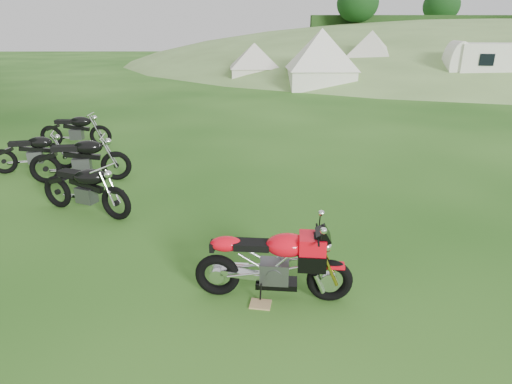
{
  "coord_description": "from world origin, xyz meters",
  "views": [
    {
      "loc": [
        -0.05,
        -5.06,
        3.08
      ],
      "look_at": [
        0.03,
        0.4,
        0.99
      ],
      "focal_mm": 30.0,
      "sensor_mm": 36.0,
      "label": 1
    }
  ],
  "objects_px": {
    "plywood_board": "(260,304)",
    "tent_right": "(370,58)",
    "vintage_moto_c": "(80,158)",
    "vintage_moto_d": "(75,129)",
    "sport_motorcycle": "(273,258)",
    "caravan": "(499,68)",
    "tent_left": "(254,61)",
    "vintage_moto_a": "(84,187)",
    "vintage_moto_b": "(33,152)",
    "tent_mid": "(321,61)"
  },
  "relations": [
    {
      "from": "tent_left",
      "to": "caravan",
      "type": "bearing_deg",
      "value": -24.42
    },
    {
      "from": "vintage_moto_b",
      "to": "vintage_moto_d",
      "type": "height_order",
      "value": "vintage_moto_d"
    },
    {
      "from": "plywood_board",
      "to": "vintage_moto_c",
      "type": "bearing_deg",
      "value": 129.83
    },
    {
      "from": "vintage_moto_a",
      "to": "tent_right",
      "type": "height_order",
      "value": "tent_right"
    },
    {
      "from": "vintage_moto_d",
      "to": "caravan",
      "type": "xyz_separation_m",
      "value": [
        17.45,
        10.63,
        0.73
      ]
    },
    {
      "from": "vintage_moto_c",
      "to": "tent_mid",
      "type": "xyz_separation_m",
      "value": [
        7.43,
        15.21,
        0.93
      ]
    },
    {
      "from": "sport_motorcycle",
      "to": "vintage_moto_b",
      "type": "distance_m",
      "value": 7.22
    },
    {
      "from": "vintage_moto_b",
      "to": "vintage_moto_d",
      "type": "distance_m",
      "value": 2.18
    },
    {
      "from": "plywood_board",
      "to": "vintage_moto_d",
      "type": "bearing_deg",
      "value": 123.75
    },
    {
      "from": "vintage_moto_c",
      "to": "tent_right",
      "type": "distance_m",
      "value": 20.94
    },
    {
      "from": "plywood_board",
      "to": "tent_right",
      "type": "xyz_separation_m",
      "value": [
        7.1,
        22.36,
        1.41
      ]
    },
    {
      "from": "tent_mid",
      "to": "tent_right",
      "type": "xyz_separation_m",
      "value": [
        3.38,
        2.71,
        -0.03
      ]
    },
    {
      "from": "tent_right",
      "to": "caravan",
      "type": "xyz_separation_m",
      "value": [
        5.43,
        -4.37,
        -0.19
      ]
    },
    {
      "from": "sport_motorcycle",
      "to": "caravan",
      "type": "xyz_separation_m",
      "value": [
        12.38,
        17.82,
        0.68
      ]
    },
    {
      "from": "vintage_moto_a",
      "to": "sport_motorcycle",
      "type": "bearing_deg",
      "value": -14.83
    },
    {
      "from": "vintage_moto_d",
      "to": "tent_mid",
      "type": "height_order",
      "value": "tent_mid"
    },
    {
      "from": "vintage_moto_d",
      "to": "tent_mid",
      "type": "relative_size",
      "value": 0.56
    },
    {
      "from": "vintage_moto_b",
      "to": "tent_mid",
      "type": "xyz_separation_m",
      "value": [
        8.76,
        14.47,
        0.98
      ]
    },
    {
      "from": "vintage_moto_a",
      "to": "tent_left",
      "type": "distance_m",
      "value": 20.32
    },
    {
      "from": "vintage_moto_b",
      "to": "tent_right",
      "type": "distance_m",
      "value": 21.06
    },
    {
      "from": "sport_motorcycle",
      "to": "vintage_moto_d",
      "type": "height_order",
      "value": "sport_motorcycle"
    },
    {
      "from": "vintage_moto_d",
      "to": "tent_left",
      "type": "height_order",
      "value": "tent_left"
    },
    {
      "from": "vintage_moto_d",
      "to": "tent_right",
      "type": "distance_m",
      "value": 19.24
    },
    {
      "from": "vintage_moto_a",
      "to": "caravan",
      "type": "relative_size",
      "value": 0.36
    },
    {
      "from": "plywood_board",
      "to": "vintage_moto_a",
      "type": "xyz_separation_m",
      "value": [
        -3.01,
        2.75,
        0.48
      ]
    },
    {
      "from": "vintage_moto_c",
      "to": "vintage_moto_d",
      "type": "distance_m",
      "value": 3.16
    },
    {
      "from": "vintage_moto_b",
      "to": "tent_right",
      "type": "xyz_separation_m",
      "value": [
        12.14,
        17.18,
        0.95
      ]
    },
    {
      "from": "vintage_moto_d",
      "to": "tent_right",
      "type": "relative_size",
      "value": 0.57
    },
    {
      "from": "plywood_board",
      "to": "vintage_moto_a",
      "type": "height_order",
      "value": "vintage_moto_a"
    },
    {
      "from": "sport_motorcycle",
      "to": "caravan",
      "type": "height_order",
      "value": "caravan"
    },
    {
      "from": "plywood_board",
      "to": "vintage_moto_d",
      "type": "height_order",
      "value": "vintage_moto_d"
    },
    {
      "from": "vintage_moto_a",
      "to": "tent_right",
      "type": "relative_size",
      "value": 0.57
    },
    {
      "from": "tent_left",
      "to": "sport_motorcycle",
      "type": "bearing_deg",
      "value": -93.16
    },
    {
      "from": "plywood_board",
      "to": "tent_left",
      "type": "bearing_deg",
      "value": 89.56
    },
    {
      "from": "vintage_moto_b",
      "to": "vintage_moto_d",
      "type": "bearing_deg",
      "value": 71.53
    },
    {
      "from": "vintage_moto_b",
      "to": "vintage_moto_c",
      "type": "xyz_separation_m",
      "value": [
        1.33,
        -0.74,
        0.06
      ]
    },
    {
      "from": "tent_mid",
      "to": "tent_right",
      "type": "bearing_deg",
      "value": 38.65
    },
    {
      "from": "vintage_moto_c",
      "to": "tent_left",
      "type": "relative_size",
      "value": 0.72
    },
    {
      "from": "sport_motorcycle",
      "to": "caravan",
      "type": "distance_m",
      "value": 21.71
    },
    {
      "from": "vintage_moto_a",
      "to": "vintage_moto_b",
      "type": "distance_m",
      "value": 3.17
    },
    {
      "from": "vintage_moto_b",
      "to": "tent_mid",
      "type": "height_order",
      "value": "tent_mid"
    },
    {
      "from": "plywood_board",
      "to": "vintage_moto_b",
      "type": "distance_m",
      "value": 7.24
    },
    {
      "from": "tent_left",
      "to": "vintage_moto_a",
      "type": "bearing_deg",
      "value": -102.12
    },
    {
      "from": "sport_motorcycle",
      "to": "caravan",
      "type": "relative_size",
      "value": 0.34
    },
    {
      "from": "vintage_moto_a",
      "to": "vintage_moto_d",
      "type": "relative_size",
      "value": 1.0
    },
    {
      "from": "vintage_moto_b",
      "to": "vintage_moto_c",
      "type": "bearing_deg",
      "value": -44.32
    },
    {
      "from": "vintage_moto_d",
      "to": "tent_left",
      "type": "xyz_separation_m",
      "value": [
        5.09,
        15.45,
        0.71
      ]
    },
    {
      "from": "sport_motorcycle",
      "to": "vintage_moto_c",
      "type": "xyz_separation_m",
      "value": [
        -3.86,
        4.27,
        -0.02
      ]
    },
    {
      "from": "vintage_moto_a",
      "to": "tent_mid",
      "type": "distance_m",
      "value": 18.22
    },
    {
      "from": "vintage_moto_b",
      "to": "tent_mid",
      "type": "relative_size",
      "value": 0.53
    }
  ]
}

